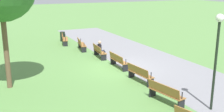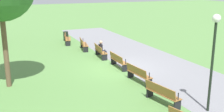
{
  "view_description": "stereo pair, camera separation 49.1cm",
  "coord_description": "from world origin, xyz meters",
  "px_view_note": "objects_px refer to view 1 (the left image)",
  "views": [
    {
      "loc": [
        14.21,
        -7.24,
        4.92
      ],
      "look_at": [
        -0.0,
        -0.48,
        0.8
      ],
      "focal_mm": 43.44,
      "sensor_mm": 36.0,
      "label": 1
    },
    {
      "loc": [
        14.41,
        -6.79,
        4.92
      ],
      "look_at": [
        -0.0,
        -0.48,
        0.8
      ],
      "focal_mm": 43.44,
      "sensor_mm": 36.0,
      "label": 2
    }
  ],
  "objects_px": {
    "person_seated": "(101,49)",
    "lamp_post": "(217,44)",
    "bench_4": "(140,73)",
    "bench_2": "(99,51)",
    "bench_0": "(64,39)",
    "bench_5": "(165,93)",
    "bench_1": "(81,44)",
    "bench_3": "(118,60)",
    "trash_bin": "(63,36)"
  },
  "relations": [
    {
      "from": "bench_4",
      "to": "person_seated",
      "type": "distance_m",
      "value": 5.49
    },
    {
      "from": "bench_5",
      "to": "person_seated",
      "type": "bearing_deg",
      "value": 166.28
    },
    {
      "from": "person_seated",
      "to": "lamp_post",
      "type": "distance_m",
      "value": 9.78
    },
    {
      "from": "bench_1",
      "to": "trash_bin",
      "type": "bearing_deg",
      "value": -164.74
    },
    {
      "from": "bench_4",
      "to": "trash_bin",
      "type": "distance_m",
      "value": 12.28
    },
    {
      "from": "trash_bin",
      "to": "bench_4",
      "type": "bearing_deg",
      "value": 3.38
    },
    {
      "from": "person_seated",
      "to": "bench_0",
      "type": "bearing_deg",
      "value": -163.25
    },
    {
      "from": "person_seated",
      "to": "trash_bin",
      "type": "xyz_separation_m",
      "value": [
        -6.77,
        -0.87,
        -0.21
      ]
    },
    {
      "from": "bench_4",
      "to": "bench_2",
      "type": "bearing_deg",
      "value": 174.91
    },
    {
      "from": "bench_0",
      "to": "bench_3",
      "type": "height_order",
      "value": "same"
    },
    {
      "from": "bench_0",
      "to": "trash_bin",
      "type": "xyz_separation_m",
      "value": [
        -1.41,
        0.24,
        -0.05
      ]
    },
    {
      "from": "bench_1",
      "to": "bench_2",
      "type": "relative_size",
      "value": 1.01
    },
    {
      "from": "bench_4",
      "to": "lamp_post",
      "type": "xyz_separation_m",
      "value": [
        4.03,
        0.98,
        2.25
      ]
    },
    {
      "from": "bench_0",
      "to": "bench_5",
      "type": "xyz_separation_m",
      "value": [
        13.56,
        0.6,
        0.0
      ]
    },
    {
      "from": "bench_4",
      "to": "bench_5",
      "type": "relative_size",
      "value": 0.99
    },
    {
      "from": "bench_0",
      "to": "lamp_post",
      "type": "height_order",
      "value": "lamp_post"
    },
    {
      "from": "bench_2",
      "to": "bench_4",
      "type": "relative_size",
      "value": 1.0
    },
    {
      "from": "bench_1",
      "to": "lamp_post",
      "type": "xyz_separation_m",
      "value": [
        12.21,
        1.34,
        2.25
      ]
    },
    {
      "from": "bench_0",
      "to": "bench_5",
      "type": "relative_size",
      "value": 1.0
    },
    {
      "from": "bench_5",
      "to": "bench_4",
      "type": "bearing_deg",
      "value": 162.22
    },
    {
      "from": "bench_5",
      "to": "bench_3",
      "type": "bearing_deg",
      "value": 164.75
    },
    {
      "from": "bench_2",
      "to": "person_seated",
      "type": "xyz_separation_m",
      "value": [
        -0.02,
        0.14,
        0.16
      ]
    },
    {
      "from": "bench_2",
      "to": "bench_1",
      "type": "bearing_deg",
      "value": -167.31
    },
    {
      "from": "person_seated",
      "to": "lamp_post",
      "type": "relative_size",
      "value": 0.31
    },
    {
      "from": "trash_bin",
      "to": "bench_1",
      "type": "bearing_deg",
      "value": 5.08
    },
    {
      "from": "bench_2",
      "to": "trash_bin",
      "type": "xyz_separation_m",
      "value": [
        -6.79,
        -0.72,
        -0.05
      ]
    },
    {
      "from": "bench_1",
      "to": "bench_4",
      "type": "distance_m",
      "value": 8.19
    },
    {
      "from": "bench_5",
      "to": "trash_bin",
      "type": "distance_m",
      "value": 14.97
    },
    {
      "from": "bench_0",
      "to": "bench_1",
      "type": "relative_size",
      "value": 1.0
    },
    {
      "from": "bench_2",
      "to": "trash_bin",
      "type": "distance_m",
      "value": 6.83
    },
    {
      "from": "lamp_post",
      "to": "bench_1",
      "type": "bearing_deg",
      "value": -173.75
    },
    {
      "from": "bench_1",
      "to": "trash_bin",
      "type": "xyz_separation_m",
      "value": [
        -4.08,
        -0.36,
        -0.05
      ]
    },
    {
      "from": "person_seated",
      "to": "bench_5",
      "type": "bearing_deg",
      "value": 1.55
    },
    {
      "from": "bench_2",
      "to": "lamp_post",
      "type": "relative_size",
      "value": 0.47
    },
    {
      "from": "bench_4",
      "to": "bench_3",
      "type": "bearing_deg",
      "value": 172.38
    },
    {
      "from": "bench_3",
      "to": "bench_4",
      "type": "relative_size",
      "value": 0.98
    },
    {
      "from": "bench_3",
      "to": "bench_5",
      "type": "bearing_deg",
      "value": -5.07
    },
    {
      "from": "bench_4",
      "to": "bench_5",
      "type": "bearing_deg",
      "value": -12.69
    },
    {
      "from": "bench_2",
      "to": "person_seated",
      "type": "bearing_deg",
      "value": 101.44
    },
    {
      "from": "bench_3",
      "to": "trash_bin",
      "type": "distance_m",
      "value": 9.56
    },
    {
      "from": "person_seated",
      "to": "lamp_post",
      "type": "bearing_deg",
      "value": 10.07
    },
    {
      "from": "bench_2",
      "to": "person_seated",
      "type": "distance_m",
      "value": 0.22
    },
    {
      "from": "bench_4",
      "to": "trash_bin",
      "type": "xyz_separation_m",
      "value": [
        -12.26,
        -0.72,
        -0.05
      ]
    },
    {
      "from": "bench_4",
      "to": "trash_bin",
      "type": "height_order",
      "value": "bench_4"
    },
    {
      "from": "bench_1",
      "to": "bench_3",
      "type": "relative_size",
      "value": 1.03
    },
    {
      "from": "bench_3",
      "to": "trash_bin",
      "type": "xyz_separation_m",
      "value": [
        -9.52,
        -0.85,
        -0.05
      ]
    },
    {
      "from": "bench_0",
      "to": "person_seated",
      "type": "xyz_separation_m",
      "value": [
        5.37,
        1.11,
        0.16
      ]
    },
    {
      "from": "bench_1",
      "to": "person_seated",
      "type": "distance_m",
      "value": 2.75
    },
    {
      "from": "bench_1",
      "to": "bench_4",
      "type": "height_order",
      "value": "same"
    },
    {
      "from": "bench_2",
      "to": "person_seated",
      "type": "relative_size",
      "value": 1.51
    }
  ]
}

